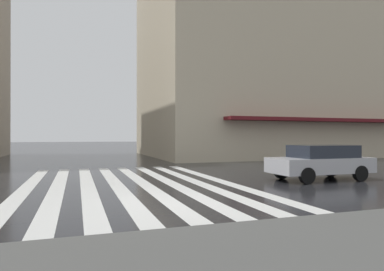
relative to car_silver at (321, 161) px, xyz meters
name	(u,v)px	position (x,y,z in m)	size (l,w,h in m)	color
ground_plane	(179,202)	(-2.50, 6.71, -0.76)	(220.00, 220.00, 0.00)	black
zebra_crossing	(129,183)	(1.50, 7.47, -0.75)	(13.00, 7.50, 0.01)	silver
haussmann_block_corner	(267,26)	(17.53, -8.21, 11.76)	(16.26, 22.90, 25.56)	beige
car_silver	(321,161)	(0.00, 0.00, 0.00)	(1.85, 4.10, 1.41)	#B7B7BC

